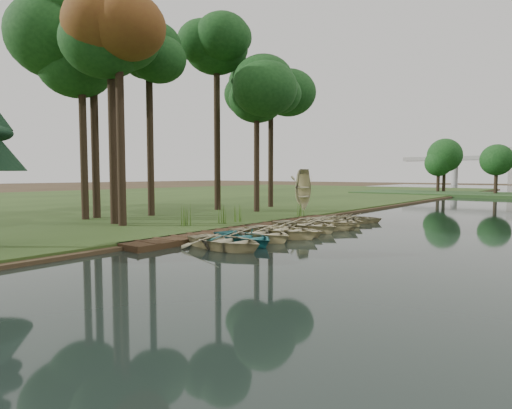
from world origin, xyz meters
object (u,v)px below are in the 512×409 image
Objects in this scene: rowboat_2 at (261,232)px; stored_rowboat at (303,207)px; boardwalk at (252,229)px; rowboat_0 at (225,239)px; rowboat_1 at (244,236)px.

rowboat_2 is 13.47m from stored_rowboat.
boardwalk is 5.83m from rowboat_0.
boardwalk is at bearing 49.33° from rowboat_1.
rowboat_1 is at bearing -146.12° from stored_rowboat.
stored_rowboat is (-5.54, 13.75, 0.21)m from rowboat_1.
rowboat_1 is at bearing -55.58° from boardwalk.
rowboat_2 is (2.40, -2.33, 0.28)m from boardwalk.
rowboat_0 is (2.74, -5.14, 0.29)m from boardwalk.
stored_rowboat is at bearing 106.55° from boardwalk.
rowboat_2 is (-0.16, 1.40, 0.01)m from rowboat_1.
rowboat_2 is at bearing 11.18° from rowboat_0.
rowboat_0 is at bearing -157.63° from rowboat_1.
stored_rowboat is at bearing 36.84° from rowboat_1.
rowboat_0 reaches higher than rowboat_2.
rowboat_2 is at bearing 21.36° from rowboat_1.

